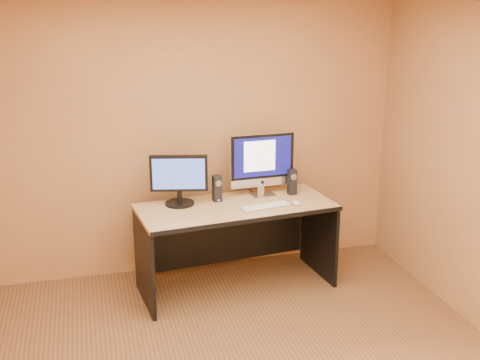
# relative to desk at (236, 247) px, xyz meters

# --- Properties ---
(walls) EXTENTS (4.00, 4.00, 2.60)m
(walls) POSITION_rel_desk_xyz_m (-0.32, -1.44, 0.91)
(walls) COLOR #A17341
(walls) RESTS_ON ground
(desk) EXTENTS (1.78, 0.92, 0.79)m
(desk) POSITION_rel_desk_xyz_m (0.00, 0.00, 0.00)
(desk) COLOR tan
(desk) RESTS_ON ground
(imac) EXTENTS (0.62, 0.25, 0.59)m
(imac) POSITION_rel_desk_xyz_m (0.31, 0.21, 0.69)
(imac) COLOR silver
(imac) RESTS_ON desk
(second_monitor) EXTENTS (0.56, 0.36, 0.45)m
(second_monitor) POSITION_rel_desk_xyz_m (-0.47, 0.15, 0.62)
(second_monitor) COLOR black
(second_monitor) RESTS_ON desk
(speaker_left) EXTENTS (0.08, 0.08, 0.23)m
(speaker_left) POSITION_rel_desk_xyz_m (-0.13, 0.16, 0.51)
(speaker_left) COLOR black
(speaker_left) RESTS_ON desk
(speaker_right) EXTENTS (0.07, 0.08, 0.23)m
(speaker_right) POSITION_rel_desk_xyz_m (0.58, 0.17, 0.51)
(speaker_right) COLOR black
(speaker_right) RESTS_ON desk
(keyboard) EXTENTS (0.47, 0.21, 0.02)m
(keyboard) POSITION_rel_desk_xyz_m (0.24, -0.12, 0.40)
(keyboard) COLOR silver
(keyboard) RESTS_ON desk
(mouse) EXTENTS (0.07, 0.11, 0.04)m
(mouse) POSITION_rel_desk_xyz_m (0.51, -0.12, 0.41)
(mouse) COLOR silver
(mouse) RESTS_ON desk
(cable_a) EXTENTS (0.08, 0.23, 0.01)m
(cable_a) POSITION_rel_desk_xyz_m (0.26, 0.28, 0.40)
(cable_a) COLOR black
(cable_a) RESTS_ON desk
(cable_b) EXTENTS (0.09, 0.17, 0.01)m
(cable_b) POSITION_rel_desk_xyz_m (0.27, 0.28, 0.40)
(cable_b) COLOR black
(cable_b) RESTS_ON desk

